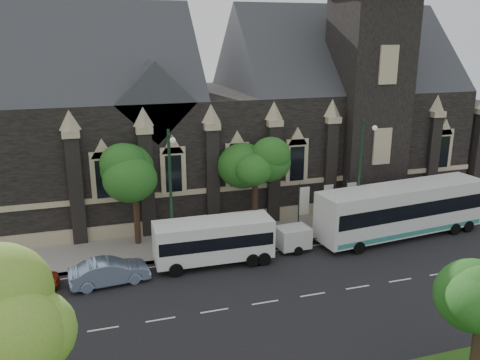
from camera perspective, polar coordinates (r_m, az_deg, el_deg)
name	(u,v)px	position (r m, az deg, el deg)	size (l,w,h in m)	color
ground	(265,303)	(29.56, 2.87, -13.76)	(160.00, 160.00, 0.00)	black
sidewalk	(221,239)	(37.65, -2.15, -6.75)	(80.00, 5.00, 0.15)	gray
museum	(248,111)	(45.50, 0.89, 7.90)	(40.00, 17.70, 29.90)	black
tree_park_near	(9,316)	(17.56, -24.87, -13.84)	(4.42, 4.42, 8.56)	black
tree_walk_right	(257,158)	(37.84, 1.97, 2.54)	(4.08, 4.08, 7.80)	black
tree_walk_left	(137,168)	(35.97, -11.71, 1.34)	(3.91, 3.91, 7.64)	black
street_lamp_near	(361,172)	(37.68, 13.60, 0.92)	(0.36, 1.88, 9.00)	#15301D
street_lamp_mid	(171,189)	(32.91, -7.86, -0.99)	(0.36, 1.88, 9.00)	#15301D
banner_flag_left	(302,204)	(38.40, 7.11, -2.71)	(0.90, 0.10, 4.00)	#15301D
banner_flag_center	(326,201)	(39.24, 9.77, -2.41)	(0.90, 0.10, 4.00)	#15301D
banner_flag_right	(349,199)	(40.16, 12.32, -2.12)	(0.90, 0.10, 4.00)	#15301D
tour_coach	(402,209)	(39.52, 17.95, -3.18)	(13.92, 4.30, 4.00)	silver
shuttle_bus	(214,239)	(33.41, -3.01, -6.74)	(7.89, 2.90, 3.02)	white
box_trailer	(293,237)	(35.76, 6.06, -6.53)	(3.30, 1.94, 1.74)	silver
sedan	(109,272)	(32.19, -14.65, -10.07)	(1.68, 4.81, 1.58)	#8095B9
car_far_red	(23,281)	(32.99, -23.44, -10.46)	(1.65, 4.10, 1.40)	maroon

